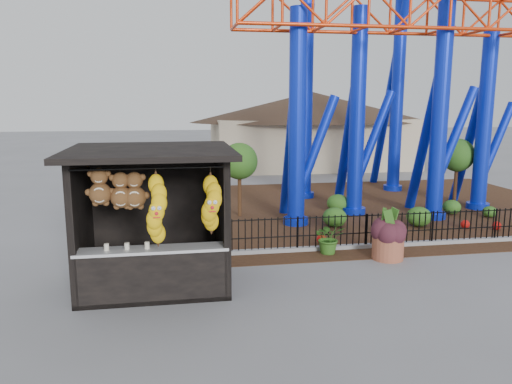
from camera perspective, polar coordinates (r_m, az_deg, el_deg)
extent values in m
plane|color=slate|center=(11.01, 4.55, -11.62)|extent=(120.00, 120.00, 0.00)
cube|color=#331E11|center=(19.48, 10.27, -1.90)|extent=(18.00, 12.00, 0.02)
cube|color=gray|center=(15.01, 16.74, -5.72)|extent=(18.00, 0.18, 0.12)
cube|color=black|center=(11.82, -11.40, -9.95)|extent=(3.20, 2.60, 0.10)
cube|color=black|center=(12.61, -11.47, -1.79)|extent=(3.20, 0.12, 3.00)
cube|color=black|center=(11.57, -19.31, -3.29)|extent=(0.12, 2.60, 3.00)
cube|color=black|center=(11.45, -3.93, -2.86)|extent=(0.12, 2.60, 3.00)
cube|color=black|center=(10.90, -12.01, 4.58)|extent=(3.50, 3.40, 0.12)
cube|color=black|center=(10.40, -20.37, -4.89)|extent=(0.14, 0.14, 3.00)
cube|color=black|center=(10.26, -3.30, -4.43)|extent=(0.14, 0.14, 3.00)
cube|color=black|center=(10.67, -11.66, -9.39)|extent=(3.00, 0.50, 1.10)
cube|color=#BABABF|center=(10.49, -11.77, -6.46)|extent=(3.10, 0.55, 0.06)
cylinder|color=black|center=(9.73, -12.24, 2.64)|extent=(2.90, 0.04, 0.04)
cylinder|color=#0B22BE|center=(16.40, 4.73, 8.24)|extent=(0.56, 0.56, 7.00)
cylinder|color=#0B22BE|center=(16.87, 4.56, -3.31)|extent=(0.84, 0.84, 0.24)
cylinder|color=#0B22BE|center=(18.30, 11.50, 8.77)|extent=(0.56, 0.56, 7.30)
cylinder|color=#0B22BE|center=(18.73, 11.10, -2.08)|extent=(0.84, 0.84, 0.24)
cylinder|color=#0B22BE|center=(18.28, 20.30, 8.65)|extent=(0.56, 0.56, 7.50)
cylinder|color=#0B22BE|center=(18.71, 19.59, -2.52)|extent=(0.84, 0.84, 0.24)
cylinder|color=#0B22BE|center=(20.63, 24.65, 7.23)|extent=(0.56, 0.56, 6.60)
cylinder|color=#0B22BE|center=(21.00, 23.98, -1.44)|extent=(0.84, 0.84, 0.24)
cylinder|color=#0B22BE|center=(21.13, 5.75, 12.12)|extent=(0.56, 0.56, 9.50)
cylinder|color=#0B22BE|center=(21.50, 5.52, -0.31)|extent=(0.84, 0.84, 0.24)
cylinder|color=#0B22BE|center=(23.65, 15.96, 12.81)|extent=(0.56, 0.56, 10.50)
cylinder|color=#0B22BE|center=(23.96, 15.34, 0.48)|extent=(0.84, 0.84, 0.24)
cylinder|color=#0B22BE|center=(17.33, 3.95, 5.47)|extent=(0.36, 2.21, 5.85)
cylinder|color=#0B22BE|center=(16.95, 6.73, 4.71)|extent=(1.62, 0.32, 3.73)
cylinder|color=#0B22BE|center=(19.19, 10.43, 6.15)|extent=(0.36, 2.29, 6.10)
cylinder|color=#0B22BE|center=(18.90, 13.04, 5.43)|extent=(1.67, 0.32, 3.88)
cylinder|color=#0B22BE|center=(19.11, 18.78, 5.97)|extent=(0.36, 2.34, 6.26)
cylinder|color=#0B22BE|center=(18.95, 21.48, 5.20)|extent=(1.71, 0.32, 3.99)
cylinder|color=#0B22BE|center=(21.43, 23.14, 5.22)|extent=(0.36, 2.10, 5.53)
cylinder|color=#0B22BE|center=(21.34, 25.56, 4.57)|extent=(1.54, 0.32, 3.52)
cylinder|color=#995037|center=(13.64, 14.83, -6.12)|extent=(1.07, 1.07, 0.64)
ellipsoid|color=#37161E|center=(13.48, 14.96, -3.52)|extent=(0.70, 0.70, 0.64)
imported|color=#27581A|center=(13.75, 8.37, -5.16)|extent=(0.84, 0.73, 0.91)
ellipsoid|color=#2A5619|center=(16.63, 8.97, -2.86)|extent=(0.79, 0.79, 0.63)
ellipsoid|color=#2A5619|center=(17.32, 18.12, -2.69)|extent=(0.81, 0.81, 0.65)
ellipsoid|color=#2A5619|center=(19.59, 21.46, -1.60)|extent=(0.65, 0.65, 0.52)
ellipsoid|color=#2A5619|center=(18.85, 9.34, -1.26)|extent=(0.82, 0.82, 0.65)
ellipsoid|color=#2A5619|center=(19.61, 25.14, -2.05)|extent=(0.49, 0.49, 0.40)
sphere|color=#BB110C|center=(14.65, 7.49, -5.36)|extent=(0.28, 0.28, 0.28)
sphere|color=#BB110C|center=(16.34, 13.55, -3.91)|extent=(0.28, 0.28, 0.28)
sphere|color=#BB110C|center=(17.59, 22.79, -3.42)|extent=(0.28, 0.28, 0.28)
sphere|color=#BB110C|center=(17.81, 25.80, -3.49)|extent=(0.28, 0.28, 0.28)
cube|color=#BFAD8C|center=(31.19, 6.38, 5.60)|extent=(12.00, 6.00, 3.00)
cone|color=#332319|center=(31.08, 6.47, 10.01)|extent=(15.00, 15.00, 1.80)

